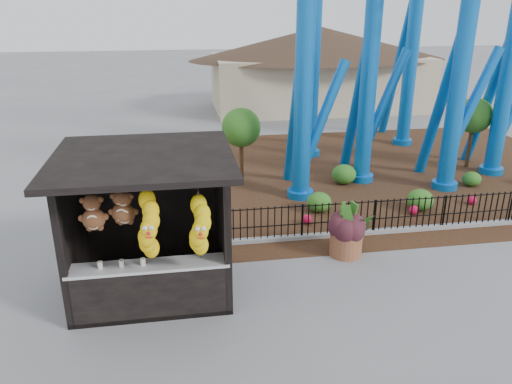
{
  "coord_description": "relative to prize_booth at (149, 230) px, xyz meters",
  "views": [
    {
      "loc": [
        -2.31,
        -8.57,
        5.9
      ],
      "look_at": [
        -0.67,
        1.5,
        2.0
      ],
      "focal_mm": 35.0,
      "sensor_mm": 36.0,
      "label": 1
    }
  ],
  "objects": [
    {
      "name": "ground",
      "position": [
        3.0,
        -0.93,
        -1.51
      ],
      "size": [
        120.0,
        120.0,
        0.0
      ],
      "primitive_type": "plane",
      "color": "slate",
      "rests_on": "ground"
    },
    {
      "name": "mulch_bed",
      "position": [
        7.0,
        7.07,
        -1.5
      ],
      "size": [
        18.0,
        12.0,
        0.02
      ],
      "primitive_type": "cube",
      "color": "#331E11",
      "rests_on": "ground"
    },
    {
      "name": "curb",
      "position": [
        7.0,
        2.07,
        -1.45
      ],
      "size": [
        18.0,
        0.18,
        0.12
      ],
      "primitive_type": "cube",
      "color": "gray",
      "rests_on": "ground"
    },
    {
      "name": "prize_booth",
      "position": [
        0.0,
        0.0,
        0.0
      ],
      "size": [
        3.5,
        3.4,
        3.12
      ],
      "color": "black",
      "rests_on": "ground"
    },
    {
      "name": "picket_fence",
      "position": [
        7.9,
        2.07,
        -1.01
      ],
      "size": [
        12.2,
        0.06,
        1.0
      ],
      "primitive_type": null,
      "color": "black",
      "rests_on": "ground"
    },
    {
      "name": "terracotta_planter",
      "position": [
        4.66,
        1.07,
        -1.19
      ],
      "size": [
        0.93,
        0.93,
        0.65
      ],
      "primitive_type": "cylinder",
      "rotation": [
        0.0,
        0.0,
        0.19
      ],
      "color": "brown",
      "rests_on": "ground"
    },
    {
      "name": "planter_foliage",
      "position": [
        4.66,
        1.07,
        -0.54
      ],
      "size": [
        0.7,
        0.7,
        0.64
      ],
      "primitive_type": "ellipsoid",
      "color": "#36151D",
      "rests_on": "terracotta_planter"
    },
    {
      "name": "potted_plant",
      "position": [
        4.87,
        1.23,
        -1.0
      ],
      "size": [
        1.15,
        1.08,
        1.03
      ],
      "primitive_type": "imported",
      "rotation": [
        0.0,
        0.0,
        0.37
      ],
      "color": "#1D5117",
      "rests_on": "ground"
    },
    {
      "name": "landscaping",
      "position": [
        7.64,
        4.58,
        -1.2
      ],
      "size": [
        8.93,
        3.73,
        0.67
      ],
      "color": "#2B5F1C",
      "rests_on": "mulch_bed"
    },
    {
      "name": "pavilion",
      "position": [
        9.0,
        19.07,
        1.55
      ],
      "size": [
        15.0,
        15.0,
        4.8
      ],
      "color": "#BFAD8C",
      "rests_on": "ground"
    }
  ]
}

